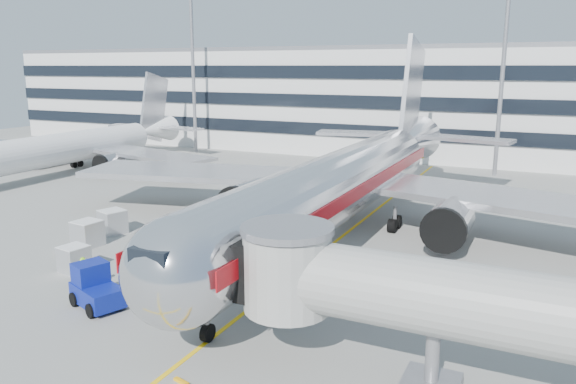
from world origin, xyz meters
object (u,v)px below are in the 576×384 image
at_px(cargo_container_right, 113,221).
at_px(ramp_worker, 84,274).
at_px(belt_loader, 191,248).
at_px(cargo_container_left, 88,233).
at_px(cargo_container_front, 74,259).
at_px(main_jet, 348,180).
at_px(baggage_tug, 95,288).

xyz_separation_m(cargo_container_right, ramp_worker, (6.67, -9.67, 0.08)).
distance_m(belt_loader, cargo_container_left, 8.24).
relative_size(cargo_container_right, ramp_worker, 1.09).
relative_size(cargo_container_front, ramp_worker, 0.90).
height_order(main_jet, cargo_container_front, main_jet).
xyz_separation_m(baggage_tug, cargo_container_right, (-8.85, 11.02, -0.10)).
distance_m(belt_loader, cargo_container_right, 8.97).
bearing_deg(cargo_container_right, ramp_worker, -55.39).
height_order(baggage_tug, cargo_container_front, baggage_tug).
bearing_deg(baggage_tug, belt_loader, 90.62).
height_order(cargo_container_left, cargo_container_right, cargo_container_left).
bearing_deg(cargo_container_left, ramp_worker, -46.60).
height_order(cargo_container_right, cargo_container_front, cargo_container_right).
xyz_separation_m(main_jet, belt_loader, (-7.85, -9.81, -3.66)).
bearing_deg(cargo_container_right, belt_loader, -12.40).
xyz_separation_m(main_jet, cargo_container_front, (-12.88, -15.45, -3.40)).
xyz_separation_m(cargo_container_right, cargo_container_front, (3.71, -7.56, -0.09)).
relative_size(cargo_container_right, cargo_container_front, 1.22).
bearing_deg(belt_loader, baggage_tug, -89.38).
distance_m(baggage_tug, cargo_container_front, 6.19).
height_order(main_jet, belt_loader, main_jet).
bearing_deg(baggage_tug, cargo_container_right, 128.77).
distance_m(belt_loader, baggage_tug, 9.11).
xyz_separation_m(baggage_tug, ramp_worker, (-2.17, 1.35, -0.03)).
xyz_separation_m(main_jet, baggage_tug, (-7.75, -18.90, -3.20)).
height_order(main_jet, cargo_container_left, main_jet).
bearing_deg(cargo_container_front, belt_loader, 48.21).
distance_m(cargo_container_left, cargo_container_right, 3.33).
height_order(main_jet, baggage_tug, main_jet).
bearing_deg(cargo_container_front, cargo_container_right, 116.16).
xyz_separation_m(belt_loader, ramp_worker, (-2.08, -7.75, 0.43)).
bearing_deg(main_jet, cargo_container_front, -129.83).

